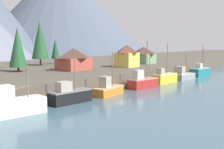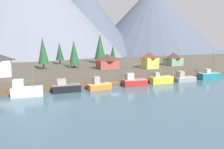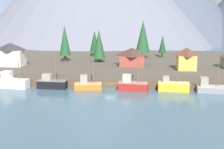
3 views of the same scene
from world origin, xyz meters
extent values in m
cube|color=#3D5B6B|center=(0.00, 20.00, -0.50)|extent=(400.00, 400.00, 1.00)
cube|color=brown|center=(0.00, 2.00, 0.50)|extent=(80.00, 4.00, 1.00)
cylinder|color=brown|center=(-28.00, 0.20, 0.80)|extent=(0.36, 0.36, 1.60)
cylinder|color=brown|center=(-20.00, 0.20, 0.80)|extent=(0.36, 0.36, 1.60)
cylinder|color=brown|center=(-12.00, 0.20, 0.80)|extent=(0.36, 0.36, 1.60)
cylinder|color=brown|center=(-4.00, 0.20, 0.80)|extent=(0.36, 0.36, 1.60)
cylinder|color=brown|center=(4.00, 0.20, 0.80)|extent=(0.36, 0.36, 1.60)
cylinder|color=brown|center=(12.00, 0.20, 0.80)|extent=(0.36, 0.36, 1.60)
cylinder|color=brown|center=(20.00, 0.20, 0.80)|extent=(0.36, 0.36, 1.60)
cube|color=#4C473D|center=(0.00, 32.00, 1.25)|extent=(400.00, 56.00, 2.50)
cube|color=silver|center=(-23.51, -1.90, 1.00)|extent=(7.37, 3.51, 2.00)
cube|color=silver|center=(-23.51, -1.90, 2.10)|extent=(7.37, 3.51, 0.20)
cube|color=silver|center=(-25.38, -1.67, 3.15)|extent=(2.45, 2.24, 1.91)
cylinder|color=brown|center=(-22.08, -2.08, 4.37)|extent=(0.19, 0.19, 4.33)
cylinder|color=brown|center=(-23.02, -1.96, 3.60)|extent=(2.38, 0.43, 0.51)
cube|color=black|center=(-14.12, -1.53, 0.92)|extent=(7.22, 2.81, 1.84)
cube|color=slate|center=(-14.12, -1.53, 1.94)|extent=(7.22, 2.81, 0.20)
cube|color=gray|center=(-15.34, -1.46, 2.79)|extent=(2.22, 1.78, 1.51)
cylinder|color=brown|center=(-13.13, -1.58, 5.23)|extent=(0.18, 0.18, 6.39)
cube|color=#CC6B1E|center=(-5.25, -1.73, 0.67)|extent=(6.71, 3.20, 1.33)
cube|color=tan|center=(-5.25, -1.73, 1.43)|extent=(6.71, 3.20, 0.20)
cube|color=gray|center=(-6.21, -1.86, 2.53)|extent=(1.87, 1.76, 1.99)
cylinder|color=brown|center=(-3.86, -1.55, 4.68)|extent=(0.18, 0.18, 6.29)
cube|color=maroon|center=(5.58, -1.83, 0.90)|extent=(7.13, 3.39, 1.80)
cube|color=#AD6C6A|center=(5.58, -1.83, 1.90)|extent=(7.13, 3.39, 0.20)
cube|color=#B2AD9E|center=(4.07, -1.67, 2.93)|extent=(2.13, 1.67, 1.86)
cylinder|color=brown|center=(6.81, -1.97, 5.83)|extent=(0.19, 0.19, 7.65)
cylinder|color=brown|center=(7.61, -2.06, 4.16)|extent=(0.16, 0.16, 4.32)
cube|color=gold|center=(14.98, -1.53, 0.97)|extent=(7.22, 2.81, 1.93)
cube|color=tan|center=(14.98, -1.53, 2.03)|extent=(7.22, 2.81, 0.20)
cube|color=gray|center=(13.22, -1.43, 2.85)|extent=(1.49, 1.43, 1.43)
cylinder|color=brown|center=(15.87, -1.58, 5.68)|extent=(0.17, 0.17, 7.10)
cube|color=gray|center=(23.68, -1.90, 0.65)|extent=(6.90, 3.50, 1.30)
cube|color=#9F9FA2|center=(23.68, -1.90, 1.40)|extent=(6.90, 3.50, 0.20)
cube|color=gray|center=(21.84, -1.78, 2.47)|extent=(1.84, 2.34, 1.94)
cylinder|color=brown|center=(24.88, -1.98, 3.92)|extent=(0.20, 0.20, 4.86)
cube|color=silver|center=(-31.48, 15.07, 4.87)|extent=(7.50, 5.00, 4.73)
pyramid|color=#2D2D33|center=(-31.48, 15.07, 8.33)|extent=(7.88, 5.25, 2.20)
cube|color=#9E4238|center=(4.68, 18.46, 4.04)|extent=(7.29, 6.04, 3.08)
pyramid|color=#422D23|center=(4.68, 18.46, 6.78)|extent=(7.65, 6.34, 2.40)
cube|color=gold|center=(19.94, 13.45, 4.52)|extent=(5.10, 5.12, 4.05)
pyramid|color=brown|center=(19.94, 13.45, 7.62)|extent=(5.36, 5.37, 2.14)
cylinder|color=#4C3823|center=(-9.84, 39.34, 3.40)|extent=(0.50, 0.50, 1.79)
cone|color=#194223|center=(-9.84, 39.34, 8.12)|extent=(3.54, 3.54, 7.67)
cylinder|color=#4C3823|center=(-6.31, 25.72, 3.06)|extent=(0.50, 0.50, 1.11)
cone|color=#1E4C28|center=(-6.31, 25.72, 8.30)|extent=(4.16, 4.16, 9.36)
cylinder|color=#4C3823|center=(-17.63, 25.77, 3.50)|extent=(0.50, 0.50, 1.99)
cone|color=#1E4C28|center=(-17.63, 25.77, 9.39)|extent=(3.75, 3.75, 9.80)
cylinder|color=#4C3823|center=(8.00, 36.82, 3.46)|extent=(0.50, 0.50, 1.92)
cone|color=#1E4C28|center=(8.00, 36.82, 10.10)|extent=(5.13, 5.13, 11.37)
cylinder|color=#4C3823|center=(15.11, 38.71, 3.30)|extent=(0.50, 0.50, 1.60)
cone|color=#194223|center=(15.11, 38.71, 7.29)|extent=(2.69, 2.69, 6.38)
camera|label=1|loc=(-43.93, -35.61, 9.71)|focal=46.47mm
camera|label=2|loc=(-22.88, -54.77, 13.64)|focal=33.66mm
camera|label=3|loc=(6.94, -70.60, 17.47)|focal=47.88mm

